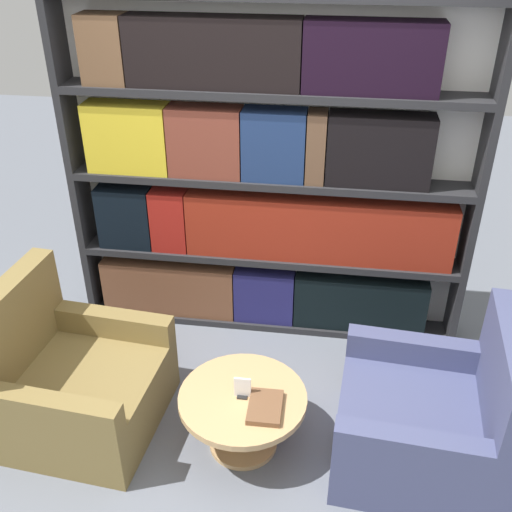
% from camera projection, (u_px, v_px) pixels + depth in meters
% --- Properties ---
extents(ground_plane, '(14.00, 14.00, 0.00)m').
position_uv_depth(ground_plane, '(235.00, 477.00, 3.39)').
color(ground_plane, slate).
extents(bookshelf, '(2.76, 0.30, 2.36)m').
position_uv_depth(bookshelf, '(265.00, 184.00, 4.07)').
color(bookshelf, silver).
rests_on(bookshelf, ground_plane).
extents(armchair_left, '(0.98, 0.97, 0.94)m').
position_uv_depth(armchair_left, '(72.00, 383.00, 3.62)').
color(armchair_left, olive).
rests_on(armchair_left, ground_plane).
extents(armchair_right, '(0.97, 0.96, 0.94)m').
position_uv_depth(armchair_right, '(430.00, 421.00, 3.36)').
color(armchair_right, '#42476B').
rests_on(armchair_right, ground_plane).
extents(coffee_table, '(0.74, 0.74, 0.39)m').
position_uv_depth(coffee_table, '(243.00, 410.00, 3.45)').
color(coffee_table, tan).
rests_on(coffee_table, ground_plane).
extents(table_sign, '(0.10, 0.06, 0.13)m').
position_uv_depth(table_sign, '(242.00, 389.00, 3.36)').
color(table_sign, black).
rests_on(table_sign, coffee_table).
extents(stray_book, '(0.19, 0.26, 0.03)m').
position_uv_depth(stray_book, '(265.00, 407.00, 3.29)').
color(stray_book, brown).
rests_on(stray_book, coffee_table).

